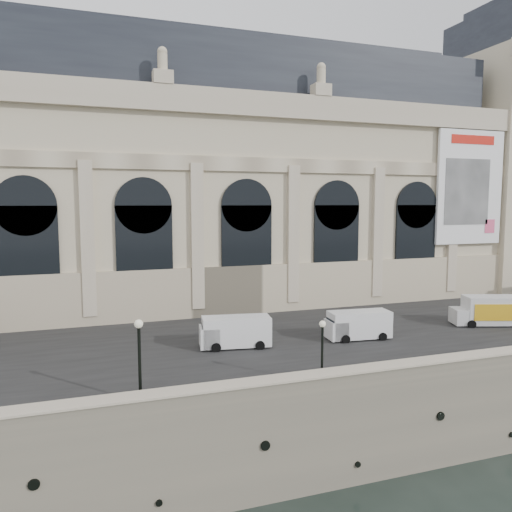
{
  "coord_description": "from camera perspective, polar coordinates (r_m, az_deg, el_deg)",
  "views": [
    {
      "loc": [
        -19.24,
        -25.24,
        17.25
      ],
      "look_at": [
        -2.96,
        22.0,
        11.9
      ],
      "focal_mm": 35.0,
      "sensor_mm": 36.0,
      "label": 1
    }
  ],
  "objects": [
    {
      "name": "ground",
      "position": [
        36.12,
        17.4,
        -22.71
      ],
      "size": [
        260.0,
        260.0,
        0.0
      ],
      "primitive_type": "plane",
      "color": "black",
      "rests_on": "ground"
    },
    {
      "name": "quay",
      "position": [
        64.83,
        -1.28,
        -6.59
      ],
      "size": [
        160.0,
        70.0,
        6.0
      ],
      "primitive_type": "cube",
      "color": "gray",
      "rests_on": "ground"
    },
    {
      "name": "street",
      "position": [
        45.12,
        6.95,
        -8.34
      ],
      "size": [
        160.0,
        24.0,
        0.06
      ],
      "primitive_type": "cube",
      "color": "#2D2D2D",
      "rests_on": "quay"
    },
    {
      "name": "parapet",
      "position": [
        33.93,
        17.15,
        -12.43
      ],
      "size": [
        160.0,
        1.4,
        1.21
      ],
      "color": "gray",
      "rests_on": "quay"
    },
    {
      "name": "museum",
      "position": [
        57.7,
        -5.78,
        8.53
      ],
      "size": [
        69.0,
        18.7,
        29.1
      ],
      "color": "beige",
      "rests_on": "quay"
    },
    {
      "name": "clock_pavilion",
      "position": [
        75.5,
        26.37,
        10.17
      ],
      "size": [
        13.0,
        14.72,
        36.7
      ],
      "color": "beige",
      "rests_on": "quay"
    },
    {
      "name": "van_b",
      "position": [
        39.2,
        -2.77,
        -8.69
      ],
      "size": [
        5.72,
        2.9,
        2.43
      ],
      "color": "white",
      "rests_on": "quay"
    },
    {
      "name": "van_c",
      "position": [
        42.28,
        11.31,
        -7.76
      ],
      "size": [
        5.44,
        2.58,
        2.35
      ],
      "color": "silver",
      "rests_on": "quay"
    },
    {
      "name": "box_truck",
      "position": [
        50.85,
        25.33,
        -5.69
      ],
      "size": [
        7.09,
        4.18,
        2.73
      ],
      "color": "silver",
      "rests_on": "quay"
    },
    {
      "name": "lamp_left",
      "position": [
        29.27,
        -13.16,
        -11.68
      ],
      "size": [
        0.49,
        0.49,
        4.8
      ],
      "color": "black",
      "rests_on": "quay"
    },
    {
      "name": "lamp_right",
      "position": [
        31.63,
        7.57,
        -10.92
      ],
      "size": [
        0.41,
        0.41,
        4.05
      ],
      "color": "black",
      "rests_on": "quay"
    }
  ]
}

